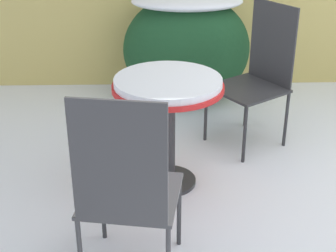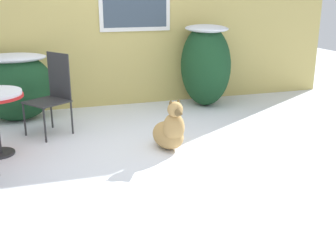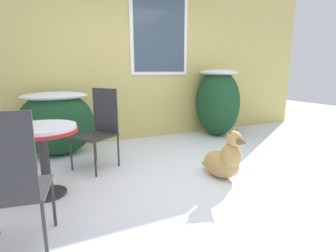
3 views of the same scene
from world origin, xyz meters
name	(u,v)px [view 3 (image 3 of 3)]	position (x,y,z in m)	size (l,w,h in m)	color
ground_plane	(191,183)	(0.00, 0.00, 0.00)	(16.00, 16.00, 0.00)	white
house_wall	(130,51)	(0.03, 2.20, 1.59)	(8.00, 0.10, 3.14)	tan
shrub_left	(57,122)	(-1.28, 1.74, 0.51)	(1.08, 0.71, 0.95)	#194223
shrub_middle	(217,101)	(1.60, 1.74, 0.68)	(0.76, 0.97, 1.28)	#194223
patio_table	(43,139)	(-1.47, 0.39, 0.59)	(0.68, 0.68, 0.73)	#2D2D30
patio_chair_near_table	(99,127)	(-0.81, 0.99, 0.54)	(0.63, 0.63, 1.03)	#2D2D30
patio_chair_far_side	(8,182)	(-1.69, -0.51, 0.54)	(0.52, 0.52, 1.03)	#2D2D30
dog	(224,160)	(0.43, -0.03, 0.22)	(0.39, 0.72, 0.62)	tan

